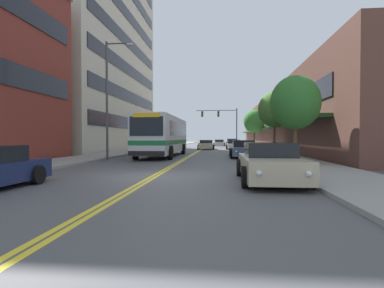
% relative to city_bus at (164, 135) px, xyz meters
% --- Properties ---
extents(ground_plane, '(240.00, 240.00, 0.00)m').
position_rel_city_bus_xyz_m(ground_plane, '(2.16, 24.05, -1.82)').
color(ground_plane, '#4C4C4F').
extents(sidewalk_left, '(3.43, 106.00, 0.13)m').
position_rel_city_bus_xyz_m(sidewalk_left, '(-5.05, 24.05, -1.76)').
color(sidewalk_left, gray).
rests_on(sidewalk_left, ground_plane).
extents(sidewalk_right, '(3.43, 106.00, 0.13)m').
position_rel_city_bus_xyz_m(sidewalk_right, '(9.38, 24.05, -1.76)').
color(sidewalk_right, gray).
rests_on(sidewalk_right, ground_plane).
extents(centre_line, '(0.34, 106.00, 0.01)m').
position_rel_city_bus_xyz_m(centre_line, '(2.16, 24.05, -1.82)').
color(centre_line, yellow).
rests_on(centre_line, ground_plane).
extents(office_tower_left, '(12.08, 26.61, 30.77)m').
position_rel_city_bus_xyz_m(office_tower_left, '(-13.00, 12.95, 13.56)').
color(office_tower_left, beige).
rests_on(office_tower_left, ground_plane).
extents(storefront_row_right, '(9.10, 68.00, 7.61)m').
position_rel_city_bus_xyz_m(storefront_row_right, '(15.32, 24.05, 1.98)').
color(storefront_row_right, brown).
rests_on(storefront_row_right, ground_plane).
extents(city_bus, '(2.81, 11.58, 3.22)m').
position_rel_city_bus_xyz_m(city_bus, '(0.00, 0.00, 0.00)').
color(city_bus, silver).
rests_on(city_bus, ground_plane).
extents(car_red_parked_left_mid, '(2.05, 4.81, 1.35)m').
position_rel_city_bus_xyz_m(car_red_parked_left_mid, '(-2.10, 13.71, -1.19)').
color(car_red_parked_left_mid, maroon).
rests_on(car_red_parked_left_mid, ground_plane).
extents(car_black_parked_left_far, '(2.03, 4.68, 1.24)m').
position_rel_city_bus_xyz_m(car_black_parked_left_far, '(-2.23, 20.62, -1.25)').
color(car_black_parked_left_far, black).
rests_on(car_black_parked_left_far, ground_plane).
extents(car_beige_parked_right_foreground, '(2.16, 4.90, 1.38)m').
position_rel_city_bus_xyz_m(car_beige_parked_right_foreground, '(6.55, -13.99, -1.17)').
color(car_beige_parked_right_foreground, '#BCAD89').
rests_on(car_beige_parked_right_foreground, ground_plane).
extents(car_white_parked_right_mid, '(2.10, 4.46, 1.30)m').
position_rel_city_bus_xyz_m(car_white_parked_right_mid, '(6.48, 16.35, -1.22)').
color(car_white_parked_right_mid, white).
rests_on(car_white_parked_right_mid, ground_plane).
extents(car_charcoal_parked_right_far, '(2.10, 4.27, 1.38)m').
position_rel_city_bus_xyz_m(car_charcoal_parked_right_far, '(6.55, 25.27, -1.18)').
color(car_charcoal_parked_right_far, '#232328').
rests_on(car_charcoal_parked_right_far, ground_plane).
extents(car_slate_blue_parked_right_end, '(2.14, 4.89, 1.36)m').
position_rel_city_bus_xyz_m(car_slate_blue_parked_right_end, '(6.56, -0.76, -1.19)').
color(car_slate_blue_parked_right_end, '#475675').
rests_on(car_slate_blue_parked_right_end, ground_plane).
extents(car_silver_moving_lead, '(2.15, 4.45, 1.19)m').
position_rel_city_bus_xyz_m(car_silver_moving_lead, '(4.37, 32.87, -1.26)').
color(car_silver_moving_lead, '#B7B7BC').
rests_on(car_silver_moving_lead, ground_plane).
extents(car_champagne_moving_second, '(2.16, 4.36, 1.24)m').
position_rel_city_bus_xyz_m(car_champagne_moving_second, '(2.76, 15.56, -1.23)').
color(car_champagne_moving_second, beige).
rests_on(car_champagne_moving_second, ground_plane).
extents(traffic_signal_mast, '(6.96, 0.38, 6.54)m').
position_rel_city_bus_xyz_m(traffic_signal_mast, '(4.99, 26.27, 2.88)').
color(traffic_signal_mast, '#47474C').
rests_on(traffic_signal_mast, ground_plane).
extents(street_lamp_left_near, '(2.00, 0.28, 8.24)m').
position_rel_city_bus_xyz_m(street_lamp_left_near, '(-2.89, -4.55, 3.02)').
color(street_lamp_left_near, '#47474C').
rests_on(street_lamp_left_near, ground_plane).
extents(street_tree_right_near, '(2.67, 2.67, 4.81)m').
position_rel_city_bus_xyz_m(street_tree_right_near, '(8.84, -8.01, 1.64)').
color(street_tree_right_near, brown).
rests_on(street_tree_right_near, sidewalk_right).
extents(street_tree_right_mid, '(3.13, 3.13, 5.86)m').
position_rel_city_bus_xyz_m(street_tree_right_mid, '(9.91, 4.69, 2.44)').
color(street_tree_right_mid, brown).
rests_on(street_tree_right_mid, sidewalk_right).
extents(street_tree_right_far, '(2.75, 2.75, 5.08)m').
position_rel_city_bus_xyz_m(street_tree_right_far, '(9.08, 15.02, 1.86)').
color(street_tree_right_far, brown).
rests_on(street_tree_right_far, sidewalk_right).
extents(fire_hydrant, '(0.30, 0.22, 0.91)m').
position_rel_city_bus_xyz_m(fire_hydrant, '(8.11, -3.78, -1.24)').
color(fire_hydrant, yellow).
rests_on(fire_hydrant, sidewalk_right).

